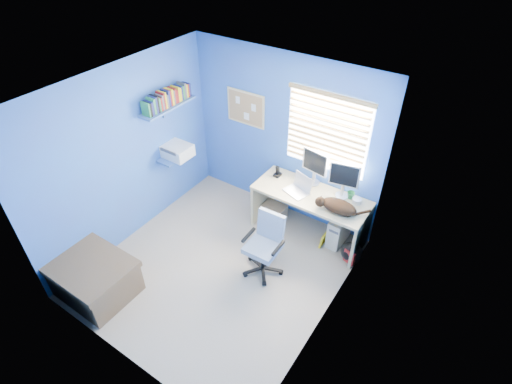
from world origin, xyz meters
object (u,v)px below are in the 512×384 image
Objects in this scene: desk at (309,215)px; tower_pc at (339,230)px; laptop at (297,186)px; office_chair at (265,251)px; cat at (339,207)px.

desk is 3.61× the size of tower_pc.
tower_pc is at bearing 33.53° from laptop.
laptop is 0.38× the size of office_chair.
office_chair is (-0.61, -1.03, 0.10)m from tower_pc.
office_chair is (0.03, -0.86, -0.52)m from laptop.
cat is at bearing 52.03° from office_chair.
cat is at bearing -82.85° from tower_pc.
office_chair is (-0.16, -0.93, -0.04)m from desk.
tower_pc is at bearing 59.53° from office_chair.
tower_pc is 0.52× the size of office_chair.
desk is 3.41× the size of cat.
laptop reaches higher than tower_pc.
laptop is at bearing -159.25° from desk.
cat is at bearing 13.43° from laptop.
cat reaches higher than tower_pc.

